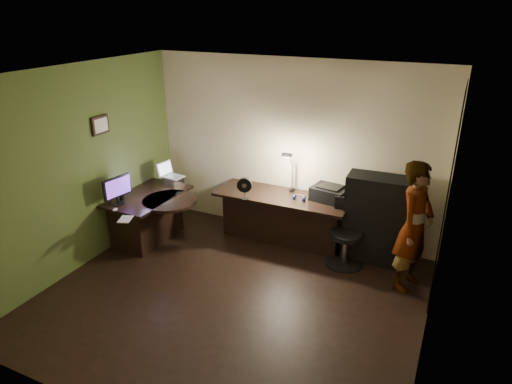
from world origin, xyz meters
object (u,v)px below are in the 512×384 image
at_px(cabinet, 375,219).
at_px(office_chair, 346,235).
at_px(desk_left, 150,218).
at_px(desk_right, 281,218).
at_px(person, 414,227).
at_px(monitor, 117,195).

height_order(cabinet, office_chair, cabinet).
height_order(desk_left, office_chair, office_chair).
relative_size(desk_right, cabinet, 1.61).
bearing_deg(person, monitor, 118.14).
height_order(monitor, person, person).
bearing_deg(desk_left, cabinet, 16.81).
xyz_separation_m(desk_left, desk_right, (1.83, 0.81, 0.01)).
height_order(cabinet, monitor, cabinet).
height_order(desk_right, person, person).
xyz_separation_m(monitor, person, (3.94, 0.82, -0.04)).
distance_m(monitor, person, 4.02).
bearing_deg(office_chair, desk_right, 153.59).
bearing_deg(desk_left, person, 7.43).
bearing_deg(desk_right, person, -12.95).
distance_m(cabinet, office_chair, 0.48).
distance_m(desk_right, monitor, 2.42).
bearing_deg(desk_left, desk_right, 25.42).
xyz_separation_m(cabinet, monitor, (-3.38, -1.31, 0.26)).
distance_m(desk_right, cabinet, 1.40).
relative_size(desk_right, person, 1.19).
bearing_deg(cabinet, desk_right, -179.40).
relative_size(desk_left, desk_right, 0.64).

